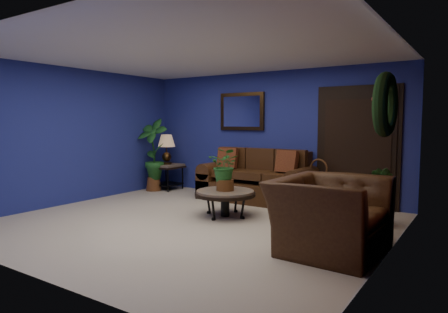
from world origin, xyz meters
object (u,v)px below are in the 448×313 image
Objects in this scene: end_table at (167,170)px; side_chair at (316,180)px; sofa at (258,184)px; table_lamp at (167,146)px; armchair at (330,215)px; coffee_table at (225,194)px.

side_chair is (3.45, 0.06, 0.05)m from end_table.
table_lamp is at bearing -179.18° from sofa.
table_lamp is 3.48m from side_chair.
armchair reaches higher than side_chair.
table_lamp is 0.48× the size of armchair.
coffee_table is 1.53× the size of table_lamp.
coffee_table is 2.86m from end_table.
side_chair reaches higher than end_table.
end_table is at bearing 150.40° from coffee_table.
armchair is (1.96, -0.76, 0.07)m from coffee_table.
armchair is at bearing -26.06° from table_lamp.
table_lamp is (-2.49, 1.41, 0.62)m from coffee_table.
side_chair is at bearing 1.05° from end_table.
side_chair is (3.45, 0.06, -0.50)m from table_lamp.
sofa is 2.57× the size of side_chair.
end_table is 3.45m from side_chair.
armchair is at bearing -45.77° from sofa.
end_table is 0.47× the size of armchair.
side_chair reaches higher than coffee_table.
end_table is 0.98× the size of table_lamp.
side_chair is at bearing 57.05° from coffee_table.
sofa is 1.16m from side_chair.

